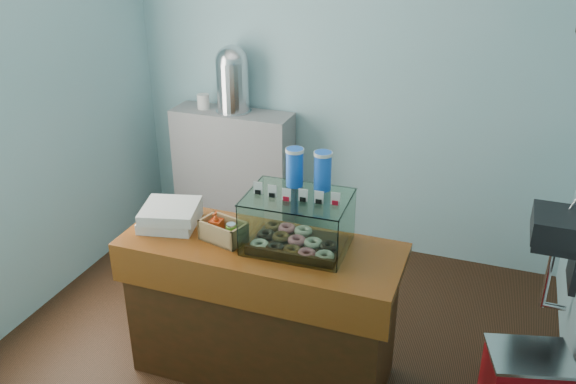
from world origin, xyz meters
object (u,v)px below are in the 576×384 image
at_px(coffee_urn, 232,77).
at_px(red_cooler, 525,382).
at_px(display_case, 299,216).
at_px(counter, 262,309).

bearing_deg(coffee_urn, red_cooler, -29.96).
bearing_deg(display_case, coffee_urn, 123.93).
distance_m(counter, red_cooler, 1.55).
distance_m(counter, display_case, 0.65).
bearing_deg(counter, display_case, 21.84).
relative_size(coffee_urn, red_cooler, 1.04).
relative_size(display_case, red_cooler, 1.11).
relative_size(display_case, coffee_urn, 1.07).
xyz_separation_m(coffee_urn, red_cooler, (2.39, -1.38, -1.19)).
relative_size(counter, red_cooler, 3.10).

